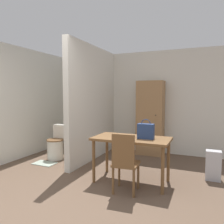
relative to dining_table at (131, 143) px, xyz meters
name	(u,v)px	position (x,y,z in m)	size (l,w,h in m)	color
ground_plane	(50,211)	(-0.63, -1.28, -0.66)	(16.00, 16.00, 0.00)	brown
wall_back	(133,102)	(-0.63, 2.07, 0.59)	(5.17, 0.12, 2.50)	silver
wall_left	(20,103)	(-2.77, 0.36, 0.59)	(0.12, 4.28, 2.50)	silver
partition_wall	(93,103)	(-1.22, 0.96, 0.59)	(0.12, 2.09, 2.50)	silver
dining_table	(131,143)	(0.00, 0.00, 0.00)	(1.24, 0.64, 0.74)	brown
wooden_chair	(125,161)	(0.05, -0.44, -0.18)	(0.39, 0.39, 0.89)	brown
toilet	(57,144)	(-1.96, 0.61, -0.33)	(0.37, 0.52, 0.75)	silver
handbag	(146,131)	(0.24, 0.00, 0.21)	(0.26, 0.13, 0.31)	navy
wooden_cabinet	(150,118)	(-0.11, 1.79, 0.23)	(0.62, 0.42, 1.77)	#997047
bath_mat	(45,163)	(-1.96, 0.19, -0.65)	(0.47, 0.30, 0.01)	#99A899
space_heater	(213,165)	(1.25, 0.62, -0.40)	(0.24, 0.18, 0.50)	#BCBCC1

